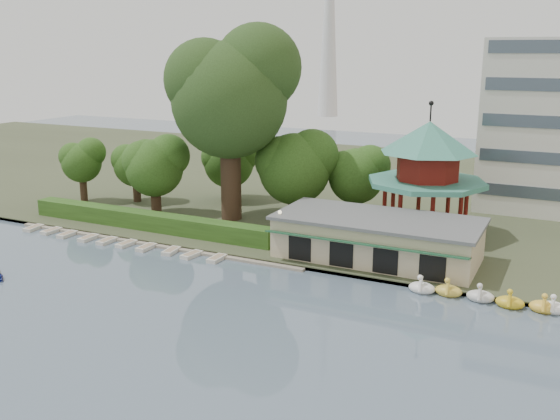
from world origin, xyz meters
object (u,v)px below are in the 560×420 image
Objects in this scene: dock at (152,243)px; boathouse at (377,238)px; big_tree at (231,90)px; pavilion at (427,166)px.

boathouse is (22.00, 4.77, 2.25)m from dock.
boathouse reaches higher than dock.
big_tree is at bearing 73.92° from dock.
pavilion is at bearing 78.72° from boathouse.
dock is at bearing -106.08° from big_tree.
pavilion is 0.63× the size of big_tree.
boathouse is at bearing -101.28° from pavilion.
boathouse is 11.43m from pavilion.
big_tree is at bearing -169.68° from pavilion.
dock is 1.83× the size of boathouse.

